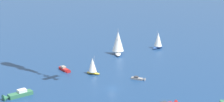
{
  "coord_description": "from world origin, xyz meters",
  "views": [
    {
      "loc": [
        79.68,
        95.7,
        47.45
      ],
      "look_at": [
        0.0,
        0.0,
        14.38
      ],
      "focal_mm": 57.44,
      "sensor_mm": 36.0,
      "label": 1
    }
  ],
  "objects_px": {
    "sailboat_near_centre": "(93,66)",
    "motorboat_mid_cluster": "(65,70)",
    "sailboat_offshore": "(158,40)",
    "motorboat_outer_ring_a": "(139,79)",
    "sailboat_outer_ring_c": "(118,42)",
    "motorboat_far_stbd": "(16,95)"
  },
  "relations": [
    {
      "from": "sailboat_near_centre",
      "to": "motorboat_far_stbd",
      "type": "relative_size",
      "value": 0.75
    },
    {
      "from": "motorboat_far_stbd",
      "to": "sailboat_outer_ring_c",
      "type": "relative_size",
      "value": 0.8
    },
    {
      "from": "motorboat_far_stbd",
      "to": "motorboat_outer_ring_a",
      "type": "xyz_separation_m",
      "value": [
        -45.33,
        14.11,
        -0.38
      ]
    },
    {
      "from": "sailboat_near_centre",
      "to": "sailboat_offshore",
      "type": "relative_size",
      "value": 0.83
    },
    {
      "from": "sailboat_near_centre",
      "to": "motorboat_mid_cluster",
      "type": "bearing_deg",
      "value": -58.53
    },
    {
      "from": "sailboat_near_centre",
      "to": "motorboat_mid_cluster",
      "type": "relative_size",
      "value": 1.03
    },
    {
      "from": "sailboat_near_centre",
      "to": "motorboat_mid_cluster",
      "type": "distance_m",
      "value": 13.09
    },
    {
      "from": "motorboat_far_stbd",
      "to": "sailboat_offshore",
      "type": "bearing_deg",
      "value": -170.03
    },
    {
      "from": "sailboat_offshore",
      "to": "motorboat_mid_cluster",
      "type": "height_order",
      "value": "sailboat_offshore"
    },
    {
      "from": "sailboat_offshore",
      "to": "sailboat_outer_ring_c",
      "type": "height_order",
      "value": "sailboat_outer_ring_c"
    },
    {
      "from": "sailboat_near_centre",
      "to": "motorboat_outer_ring_a",
      "type": "distance_m",
      "value": 20.28
    },
    {
      "from": "motorboat_far_stbd",
      "to": "sailboat_outer_ring_c",
      "type": "height_order",
      "value": "sailboat_outer_ring_c"
    },
    {
      "from": "motorboat_far_stbd",
      "to": "motorboat_outer_ring_a",
      "type": "height_order",
      "value": "motorboat_far_stbd"
    },
    {
      "from": "sailboat_offshore",
      "to": "motorboat_outer_ring_a",
      "type": "bearing_deg",
      "value": 34.84
    },
    {
      "from": "sailboat_offshore",
      "to": "sailboat_outer_ring_c",
      "type": "xyz_separation_m",
      "value": [
        23.98,
        -4.62,
        1.68
      ]
    },
    {
      "from": "sailboat_near_centre",
      "to": "motorboat_mid_cluster",
      "type": "xyz_separation_m",
      "value": [
        6.65,
        -10.86,
        -3.06
      ]
    },
    {
      "from": "motorboat_mid_cluster",
      "to": "sailboat_outer_ring_c",
      "type": "relative_size",
      "value": 0.58
    },
    {
      "from": "sailboat_near_centre",
      "to": "sailboat_outer_ring_c",
      "type": "xyz_separation_m",
      "value": [
        -28.22,
        -16.67,
        2.42
      ]
    },
    {
      "from": "motorboat_far_stbd",
      "to": "sailboat_offshore",
      "type": "distance_m",
      "value": 89.17
    },
    {
      "from": "sailboat_offshore",
      "to": "sailboat_near_centre",
      "type": "bearing_deg",
      "value": 13.0
    },
    {
      "from": "sailboat_near_centre",
      "to": "sailboat_offshore",
      "type": "bearing_deg",
      "value": -167.0
    },
    {
      "from": "sailboat_outer_ring_c",
      "to": "motorboat_far_stbd",
      "type": "bearing_deg",
      "value": 17.44
    }
  ]
}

